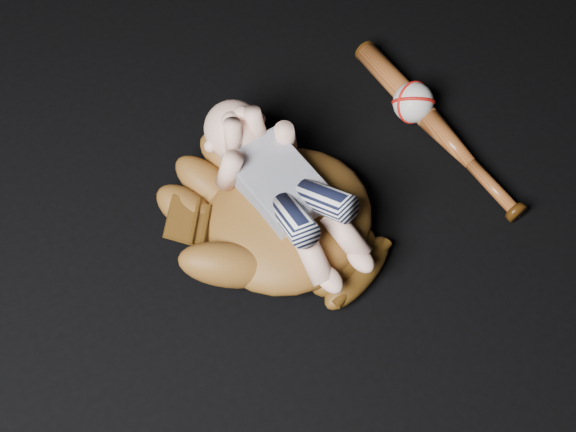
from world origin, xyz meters
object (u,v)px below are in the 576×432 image
at_px(newborn_baby, 289,190).
at_px(baseball, 413,102).
at_px(baseball_bat, 437,128).
at_px(baseball_glove, 288,214).

xyz_separation_m(newborn_baby, baseball, (0.33, 0.10, -0.09)).
relative_size(baseball_bat, baseball, 6.02).
height_order(baseball_bat, baseball, baseball).
bearing_deg(baseball_glove, baseball_bat, -13.88).
bearing_deg(newborn_baby, baseball_glove, -133.85).
bearing_deg(baseball, newborn_baby, -162.67).
bearing_deg(baseball_glove, newborn_baby, 29.73).
bearing_deg(baseball_glove, baseball, -3.54).
height_order(baseball_glove, baseball, baseball_glove).
height_order(baseball_glove, baseball_bat, baseball_glove).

